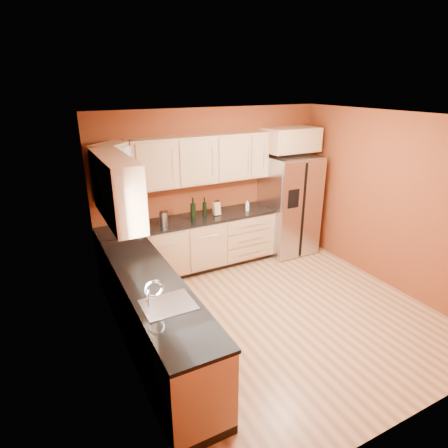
{
  "coord_description": "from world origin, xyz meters",
  "views": [
    {
      "loc": [
        -2.66,
        -3.54,
        2.97
      ],
      "look_at": [
        -0.34,
        0.9,
        1.06
      ],
      "focal_mm": 30.0,
      "sensor_mm": 36.0,
      "label": 1
    }
  ],
  "objects_px": {
    "soap_dispenser": "(247,206)",
    "wine_bottle_a": "(193,209)",
    "canister_left": "(137,223)",
    "knife_block": "(217,209)",
    "refrigerator": "(288,205)"
  },
  "relations": [
    {
      "from": "wine_bottle_a",
      "to": "soap_dispenser",
      "type": "height_order",
      "value": "wine_bottle_a"
    },
    {
      "from": "refrigerator",
      "to": "wine_bottle_a",
      "type": "bearing_deg",
      "value": 179.94
    },
    {
      "from": "knife_block",
      "to": "soap_dispenser",
      "type": "height_order",
      "value": "knife_block"
    },
    {
      "from": "refrigerator",
      "to": "soap_dispenser",
      "type": "height_order",
      "value": "refrigerator"
    },
    {
      "from": "refrigerator",
      "to": "soap_dispenser",
      "type": "xyz_separation_m",
      "value": [
        -0.88,
        -0.01,
        0.12
      ]
    },
    {
      "from": "refrigerator",
      "to": "knife_block",
      "type": "xyz_separation_m",
      "value": [
        -1.43,
        0.05,
        0.14
      ]
    },
    {
      "from": "canister_left",
      "to": "soap_dispenser",
      "type": "height_order",
      "value": "soap_dispenser"
    },
    {
      "from": "canister_left",
      "to": "wine_bottle_a",
      "type": "bearing_deg",
      "value": -3.22
    },
    {
      "from": "canister_left",
      "to": "knife_block",
      "type": "height_order",
      "value": "knife_block"
    },
    {
      "from": "refrigerator",
      "to": "canister_left",
      "type": "xyz_separation_m",
      "value": [
        -2.74,
        0.05,
        0.12
      ]
    },
    {
      "from": "refrigerator",
      "to": "canister_left",
      "type": "relative_size",
      "value": 10.15
    },
    {
      "from": "soap_dispenser",
      "to": "canister_left",
      "type": "bearing_deg",
      "value": 178.1
    },
    {
      "from": "soap_dispenser",
      "to": "wine_bottle_a",
      "type": "bearing_deg",
      "value": 179.27
    },
    {
      "from": "knife_block",
      "to": "soap_dispenser",
      "type": "xyz_separation_m",
      "value": [
        0.55,
        -0.06,
        -0.01
      ]
    },
    {
      "from": "canister_left",
      "to": "knife_block",
      "type": "distance_m",
      "value": 1.32
    }
  ]
}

